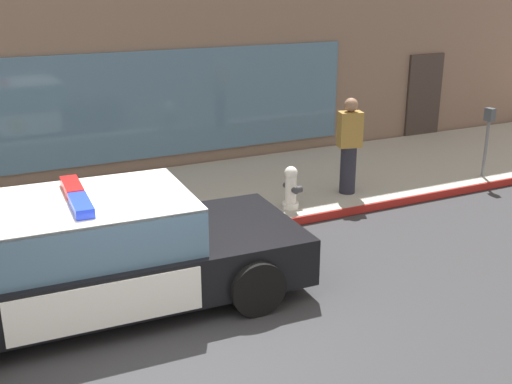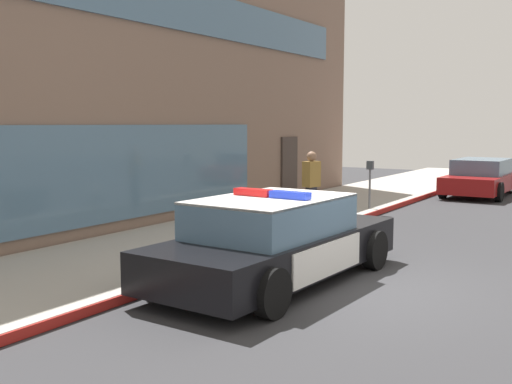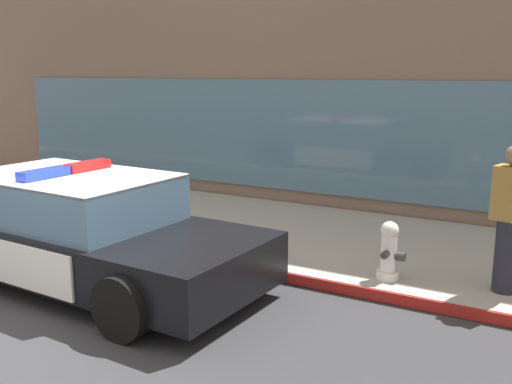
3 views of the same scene
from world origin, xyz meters
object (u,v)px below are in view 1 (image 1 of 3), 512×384
(police_cruiser, at_px, (94,254))
(fire_hydrant, at_px, (291,188))
(pedestrian_on_sidewalk, at_px, (349,146))
(parking_meter, at_px, (488,130))

(police_cruiser, relative_size, fire_hydrant, 6.94)
(police_cruiser, distance_m, pedestrian_on_sidewalk, 5.23)
(police_cruiser, relative_size, pedestrian_on_sidewalk, 2.95)
(pedestrian_on_sidewalk, relative_size, parking_meter, 1.28)
(police_cruiser, bearing_deg, parking_meter, 13.41)
(fire_hydrant, xyz_separation_m, pedestrian_on_sidewalk, (1.30, 0.26, 0.51))
(pedestrian_on_sidewalk, height_order, parking_meter, pedestrian_on_sidewalk)
(police_cruiser, xyz_separation_m, parking_meter, (7.79, 1.52, 0.40))
(pedestrian_on_sidewalk, bearing_deg, police_cruiser, -54.88)
(police_cruiser, height_order, pedestrian_on_sidewalk, pedestrian_on_sidewalk)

